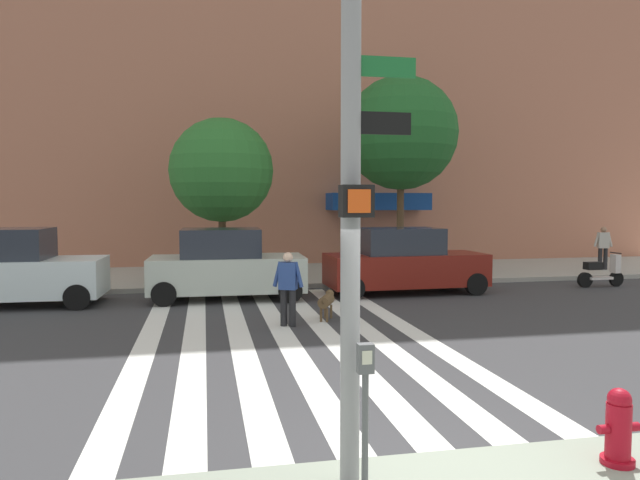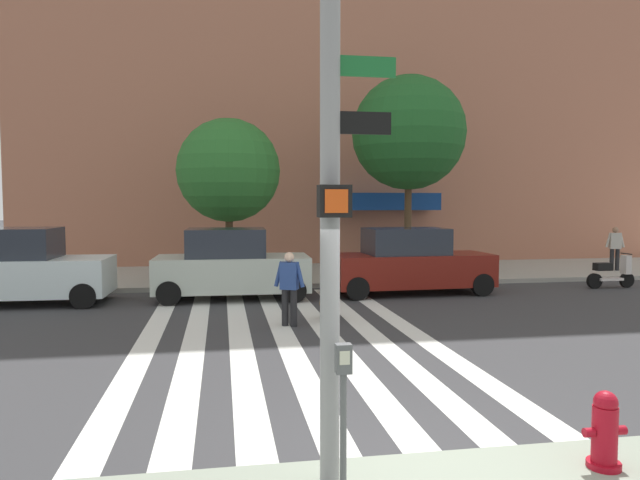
{
  "view_description": "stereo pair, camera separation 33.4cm",
  "coord_description": "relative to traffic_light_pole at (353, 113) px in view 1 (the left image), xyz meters",
  "views": [
    {
      "loc": [
        -2.37,
        -5.52,
        2.75
      ],
      "look_at": [
        -0.08,
        5.94,
        1.97
      ],
      "focal_mm": 32.52,
      "sensor_mm": 36.0,
      "label": 1
    },
    {
      "loc": [
        -2.04,
        -5.58,
        2.75
      ],
      "look_at": [
        -0.08,
        5.94,
        1.97
      ],
      "focal_mm": 32.52,
      "sensor_mm": 36.0,
      "label": 2
    }
  ],
  "objects": [
    {
      "name": "ground_plane",
      "position": [
        1.07,
        6.72,
        -3.52
      ],
      "size": [
        160.0,
        160.0,
        0.0
      ],
      "primitive_type": "plane",
      "color": "#353538"
    },
    {
      "name": "sidewalk_far",
      "position": [
        1.07,
        15.92,
        -3.45
      ],
      "size": [
        80.0,
        6.0,
        0.15
      ],
      "primitive_type": "cube",
      "color": "#9A968D",
      "rests_on": "ground_plane"
    },
    {
      "name": "crosswalk_stripes",
      "position": [
        0.28,
        6.72,
        -3.52
      ],
      "size": [
        5.85,
        11.8,
        0.01
      ],
      "color": "silver",
      "rests_on": "ground_plane"
    },
    {
      "name": "traffic_light_pole",
      "position": [
        0.0,
        0.0,
        0.0
      ],
      "size": [
        0.74,
        0.46,
        5.8
      ],
      "color": "gray",
      "rests_on": "sidewalk_near"
    },
    {
      "name": "fire_hydrant",
      "position": [
        2.69,
        -0.11,
        -3.0
      ],
      "size": [
        0.44,
        0.32,
        0.76
      ],
      "color": "#A00C1B",
      "rests_on": "sidewalk_near"
    },
    {
      "name": "parking_meter_curbside",
      "position": [
        0.07,
        -0.21,
        -2.49
      ],
      "size": [
        0.14,
        0.11,
        1.36
      ],
      "color": "#515456",
      "rests_on": "sidewalk_near"
    },
    {
      "name": "parked_car_near_curb",
      "position": [
        -6.34,
        11.4,
        -2.56
      ],
      "size": [
        4.68,
        2.08,
        2.05
      ],
      "color": "silver",
      "rests_on": "ground_plane"
    },
    {
      "name": "parked_car_behind_first",
      "position": [
        -0.72,
        11.4,
        -2.58
      ],
      "size": [
        4.34,
        2.13,
        1.99
      ],
      "color": "#B5C0B3",
      "rests_on": "ground_plane"
    },
    {
      "name": "parked_car_third_in_line",
      "position": [
        4.55,
        11.4,
        -2.6
      ],
      "size": [
        4.77,
        1.99,
        1.96
      ],
      "color": "maroon",
      "rests_on": "ground_plane"
    },
    {
      "name": "parked_scooter",
      "position": [
        11.22,
        11.4,
        -3.04
      ],
      "size": [
        1.63,
        0.5,
        1.11
      ],
      "color": "black",
      "rests_on": "ground_plane"
    },
    {
      "name": "street_tree_nearest",
      "position": [
        -0.72,
        14.43,
        0.25
      ],
      "size": [
        3.42,
        3.42,
        5.34
      ],
      "color": "#4C3823",
      "rests_on": "sidewalk_far"
    },
    {
      "name": "street_tree_middle",
      "position": [
        5.64,
        14.92,
        1.66
      ],
      "size": [
        4.06,
        4.06,
        7.07
      ],
      "color": "#4C3823",
      "rests_on": "sidewalk_far"
    },
    {
      "name": "pedestrian_dog_walker",
      "position": [
        0.49,
        7.51,
        -2.59
      ],
      "size": [
        0.68,
        0.37,
        1.64
      ],
      "color": "black",
      "rests_on": "ground_plane"
    },
    {
      "name": "dog_on_leash",
      "position": [
        1.47,
        8.05,
        -3.08
      ],
      "size": [
        0.56,
        1.03,
        0.65
      ],
      "color": "brown",
      "rests_on": "ground_plane"
    },
    {
      "name": "pedestrian_bystander",
      "position": [
        13.66,
        14.52,
        -2.44
      ],
      "size": [
        0.7,
        0.33,
        1.64
      ],
      "color": "black",
      "rests_on": "sidewalk_far"
    }
  ]
}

